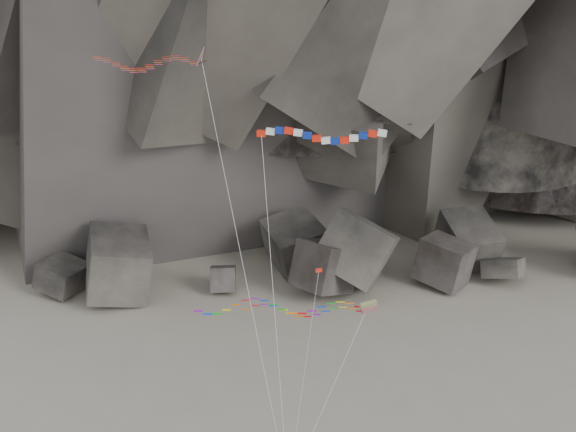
{
  "coord_description": "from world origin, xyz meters",
  "views": [
    {
      "loc": [
        -1.69,
        -48.08,
        40.47
      ],
      "look_at": [
        -1.15,
        6.0,
        18.87
      ],
      "focal_mm": 45.0,
      "sensor_mm": 36.0,
      "label": 1
    }
  ],
  "objects_px": {
    "delta_kite": "(142,62)",
    "parafoil_kite": "(276,307)",
    "pennant_kite": "(312,318)",
    "banner_kite": "(321,138)"
  },
  "relations": [
    {
      "from": "banner_kite",
      "to": "pennant_kite",
      "type": "distance_m",
      "value": 13.62
    },
    {
      "from": "banner_kite",
      "to": "pennant_kite",
      "type": "bearing_deg",
      "value": -100.98
    },
    {
      "from": "delta_kite",
      "to": "parafoil_kite",
      "type": "xyz_separation_m",
      "value": [
        9.85,
        -5.38,
        -17.63
      ]
    },
    {
      "from": "delta_kite",
      "to": "pennant_kite",
      "type": "relative_size",
      "value": 2.06
    },
    {
      "from": "pennant_kite",
      "to": "banner_kite",
      "type": "bearing_deg",
      "value": 56.93
    },
    {
      "from": "banner_kite",
      "to": "pennant_kite",
      "type": "relative_size",
      "value": 1.72
    },
    {
      "from": "delta_kite",
      "to": "pennant_kite",
      "type": "bearing_deg",
      "value": -16.81
    },
    {
      "from": "banner_kite",
      "to": "parafoil_kite",
      "type": "bearing_deg",
      "value": -165.44
    },
    {
      "from": "delta_kite",
      "to": "parafoil_kite",
      "type": "distance_m",
      "value": 20.9
    },
    {
      "from": "delta_kite",
      "to": "parafoil_kite",
      "type": "height_order",
      "value": "delta_kite"
    }
  ]
}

